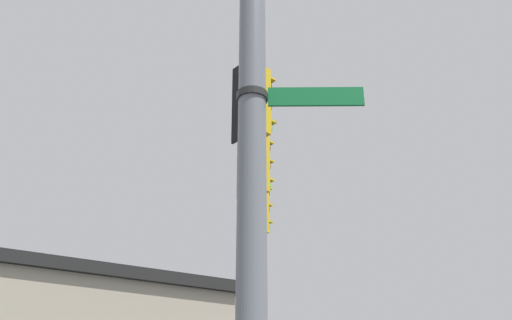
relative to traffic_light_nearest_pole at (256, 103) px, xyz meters
The scene contains 6 objects.
signal_pole 3.25m from the traffic_light_nearest_pole, 43.31° to the right, with size 0.29×0.29×7.79m, color slate.
mast_arm 1.63m from the traffic_light_nearest_pole, 137.77° to the left, with size 0.21×0.21×6.67m, color slate.
traffic_light_nearest_pole is the anchor object (origin of this frame).
traffic_light_mid_inner 1.94m from the traffic_light_nearest_pole, 137.14° to the left, with size 0.54×0.49×1.31m.
traffic_light_mid_outer 3.88m from the traffic_light_nearest_pole, 137.14° to the left, with size 0.54×0.49×1.31m.
street_name_sign 2.23m from the traffic_light_nearest_pole, 34.54° to the right, with size 0.97×1.04×0.22m.
Camera 1 is at (4.27, -3.82, 1.83)m, focal length 45.01 mm.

